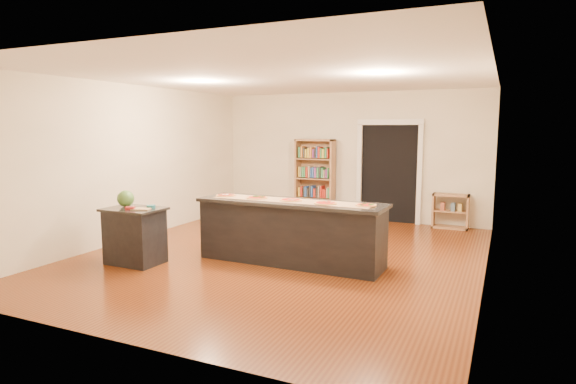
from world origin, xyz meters
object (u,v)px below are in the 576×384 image
at_px(kitchen_island, 291,232).
at_px(watermelon, 126,199).
at_px(waste_bin, 334,212).
at_px(side_counter, 135,235).
at_px(low_shelf, 450,211).
at_px(bookshelf, 315,179).

height_order(kitchen_island, watermelon, watermelon).
bearing_deg(waste_bin, kitchen_island, -81.33).
height_order(side_counter, watermelon, watermelon).
height_order(low_shelf, waste_bin, low_shelf).
bearing_deg(low_shelf, side_counter, -131.13).
height_order(side_counter, waste_bin, side_counter).
relative_size(side_counter, waste_bin, 2.34).
bearing_deg(kitchen_island, side_counter, -153.86).
xyz_separation_m(kitchen_island, low_shelf, (1.92, 3.64, -0.13)).
bearing_deg(watermelon, low_shelf, 47.32).
bearing_deg(low_shelf, watermelon, -132.68).
distance_m(kitchen_island, low_shelf, 4.12).
distance_m(kitchen_island, waste_bin, 3.59).
distance_m(bookshelf, low_shelf, 3.00).
xyz_separation_m(bookshelf, watermelon, (-1.28, -4.58, 0.08)).
height_order(kitchen_island, low_shelf, kitchen_island).
bearing_deg(side_counter, bookshelf, 77.37).
xyz_separation_m(side_counter, waste_bin, (1.58, 4.53, -0.24)).
height_order(bookshelf, watermelon, bookshelf).
relative_size(kitchen_island, bookshelf, 1.62).
distance_m(side_counter, waste_bin, 4.80).
bearing_deg(side_counter, watermelon, 168.30).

